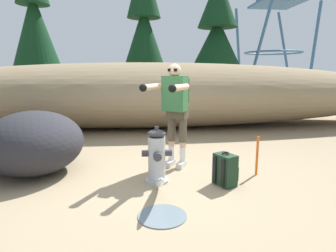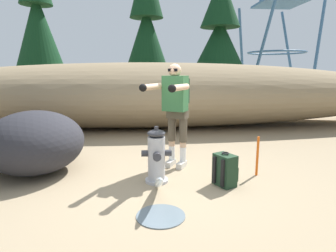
{
  "view_description": "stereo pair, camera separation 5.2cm",
  "coord_description": "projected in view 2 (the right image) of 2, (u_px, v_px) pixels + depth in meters",
  "views": [
    {
      "loc": [
        -0.25,
        -4.0,
        1.54
      ],
      "look_at": [
        0.15,
        0.14,
        0.75
      ],
      "focal_mm": 30.4,
      "sensor_mm": 36.0,
      "label": 1
    },
    {
      "loc": [
        -0.2,
        -4.01,
        1.54
      ],
      "look_at": [
        0.15,
        0.14,
        0.75
      ],
      "focal_mm": 30.4,
      "sensor_mm": 36.0,
      "label": 2
    }
  ],
  "objects": [
    {
      "name": "pine_tree_center",
      "position": [
        220.0,
        36.0,
        13.35
      ],
      "size": [
        2.85,
        2.85,
        5.97
      ],
      "color": "#47331E",
      "rests_on": "ground_plane"
    },
    {
      "name": "hydrant_water_jet",
      "position": [
        159.0,
        191.0,
        3.35
      ],
      "size": [
        0.54,
        1.12,
        0.5
      ],
      "color": "silver",
      "rests_on": "ground_plane"
    },
    {
      "name": "pine_tree_left",
      "position": [
        147.0,
        29.0,
        12.69
      ],
      "size": [
        2.31,
        2.31,
        6.69
      ],
      "color": "#47331E",
      "rests_on": "ground_plane"
    },
    {
      "name": "dirt_embankment",
      "position": [
        151.0,
        95.0,
        8.1
      ],
      "size": [
        15.8,
        3.2,
        1.81
      ],
      "primitive_type": "ellipsoid",
      "color": "#897556",
      "rests_on": "ground_plane"
    },
    {
      "name": "boulder_mid",
      "position": [
        35.0,
        142.0,
        4.35
      ],
      "size": [
        1.77,
        1.82,
        0.97
      ],
      "primitive_type": "ellipsoid",
      "rotation": [
        0.0,
        0.0,
        1.32
      ],
      "color": "#28282D",
      "rests_on": "ground_plane"
    },
    {
      "name": "survey_stake",
      "position": [
        257.0,
        156.0,
        4.26
      ],
      "size": [
        0.04,
        0.04,
        0.6
      ],
      "primitive_type": "cylinder",
      "color": "#E55914",
      "rests_on": "ground_plane"
    },
    {
      "name": "pine_tree_far_left",
      "position": [
        37.0,
        17.0,
        11.5
      ],
      "size": [
        1.99,
        1.99,
        6.87
      ],
      "color": "#47331E",
      "rests_on": "ground_plane"
    },
    {
      "name": "boulder_outlier",
      "position": [
        59.0,
        145.0,
        5.2
      ],
      "size": [
        0.68,
        0.67,
        0.45
      ],
      "primitive_type": "ellipsoid",
      "rotation": [
        0.0,
        0.0,
        4.93
      ],
      "color": "#1F242D",
      "rests_on": "ground_plane"
    },
    {
      "name": "boulder_small",
      "position": [
        24.0,
        137.0,
        5.87
      ],
      "size": [
        0.8,
        0.67,
        0.46
      ],
      "primitive_type": "ellipsoid",
      "rotation": [
        0.0,
        0.0,
        0.11
      ],
      "color": "black",
      "rests_on": "ground_plane"
    },
    {
      "name": "utility_worker",
      "position": [
        175.0,
        103.0,
        4.49
      ],
      "size": [
        0.81,
        1.03,
        1.67
      ],
      "rotation": [
        0.0,
        0.0,
        -2.07
      ],
      "color": "beige",
      "rests_on": "ground_plane"
    },
    {
      "name": "ground_plane",
      "position": [
        159.0,
        179.0,
        4.23
      ],
      "size": [
        56.0,
        56.0,
        0.04
      ],
      "primitive_type": "cube",
      "color": "#998466"
    },
    {
      "name": "spare_backpack",
      "position": [
        225.0,
        170.0,
        3.9
      ],
      "size": [
        0.36,
        0.36,
        0.47
      ],
      "rotation": [
        0.0,
        0.0,
        0.47
      ],
      "color": "#1E3823",
      "rests_on": "ground_plane"
    },
    {
      "name": "fire_hydrant",
      "position": [
        156.0,
        157.0,
        3.99
      ],
      "size": [
        0.42,
        0.38,
        0.81
      ],
      "color": "#B2B2B7",
      "rests_on": "ground_plane"
    }
  ]
}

